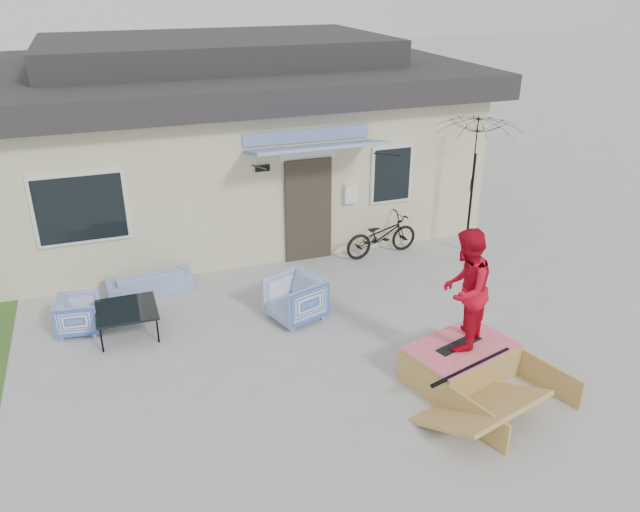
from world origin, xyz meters
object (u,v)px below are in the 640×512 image
object	(u,v)px
skateboard	(459,344)
armchair_right	(295,296)
bicycle	(382,231)
patio_umbrella	(474,171)
skate_ramp	(460,362)
coffee_table	(128,321)
skater	(465,288)
armchair_left	(78,313)
loveseat	(149,277)

from	to	relation	value
skateboard	armchair_right	bearing A→B (deg)	109.07
bicycle	patio_umbrella	bearing A→B (deg)	-110.24
bicycle	skate_ramp	world-z (taller)	bicycle
coffee_table	skater	distance (m)	5.36
armchair_left	patio_umbrella	size ratio (longest dim) A/B	0.30
bicycle	skateboard	bearing A→B (deg)	163.58
skateboard	loveseat	bearing A→B (deg)	116.11
bicycle	patio_umbrella	size ratio (longest dim) A/B	0.74
armchair_right	coffee_table	world-z (taller)	armchair_right
armchair_left	skater	distance (m)	6.15
armchair_right	patio_umbrella	distance (m)	4.68
coffee_table	bicycle	distance (m)	5.39
armchair_right	patio_umbrella	xyz separation A→B (m)	(4.24, 1.49, 1.33)
skate_ramp	bicycle	bearing A→B (deg)	64.57
bicycle	patio_umbrella	distance (m)	2.19
coffee_table	bicycle	world-z (taller)	bicycle
armchair_right	coffee_table	bearing A→B (deg)	-117.70
bicycle	armchair_right	bearing A→B (deg)	121.25
armchair_left	skate_ramp	xyz separation A→B (m)	(5.18, -3.19, -0.08)
armchair_left	skater	xyz separation A→B (m)	(5.17, -3.14, 1.10)
skate_ramp	skater	world-z (taller)	skater
armchair_left	skateboard	bearing A→B (deg)	-114.01
armchair_right	skater	xyz separation A→B (m)	(1.73, -2.35, 1.01)
armchair_left	skater	world-z (taller)	skater
armchair_left	coffee_table	xyz separation A→B (m)	(0.74, -0.36, -0.10)
patio_umbrella	skate_ramp	size ratio (longest dim) A/B	1.10
patio_umbrella	skateboard	size ratio (longest dim) A/B	2.83
armchair_left	patio_umbrella	xyz separation A→B (m)	(7.68, 0.69, 1.41)
armchair_left	armchair_right	distance (m)	3.53
patio_umbrella	skateboard	bearing A→B (deg)	-123.20
loveseat	skate_ramp	world-z (taller)	loveseat
patio_umbrella	skateboard	world-z (taller)	patio_umbrella
patio_umbrella	skater	world-z (taller)	skater
loveseat	patio_umbrella	size ratio (longest dim) A/B	0.69
bicycle	coffee_table	bearing A→B (deg)	99.47
armchair_right	coffee_table	size ratio (longest dim) A/B	0.89
armchair_left	skateboard	xyz separation A→B (m)	(5.17, -3.14, 0.19)
armchair_right	skate_ramp	world-z (taller)	armchair_right
patio_umbrella	armchair_right	bearing A→B (deg)	-160.67
coffee_table	skateboard	bearing A→B (deg)	-32.09
loveseat	skateboard	xyz separation A→B (m)	(3.95, -4.17, 0.23)
loveseat	armchair_left	distance (m)	1.60
armchair_right	skateboard	distance (m)	2.92
loveseat	bicycle	xyz separation A→B (m)	(4.69, 0.09, 0.22)
bicycle	patio_umbrella	xyz separation A→B (m)	(1.77, -0.43, 1.23)
patio_umbrella	skate_ramp	distance (m)	4.85
armchair_left	skater	size ratio (longest dim) A/B	0.38
bicycle	skate_ramp	size ratio (longest dim) A/B	0.82
armchair_right	coffee_table	xyz separation A→B (m)	(-2.70, 0.43, -0.19)
skate_ramp	skateboard	xyz separation A→B (m)	(-0.01, 0.05, 0.27)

